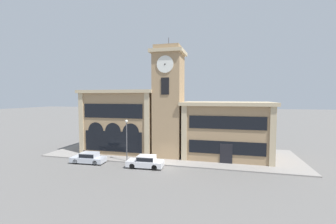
{
  "coord_description": "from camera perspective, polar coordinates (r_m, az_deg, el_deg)",
  "views": [
    {
      "loc": [
        7.55,
        -25.88,
        8.3
      ],
      "look_at": [
        0.38,
        2.48,
        6.41
      ],
      "focal_mm": 24.0,
      "sensor_mm": 36.0,
      "label": 1
    }
  ],
  "objects": [
    {
      "name": "ground_plane",
      "position": [
        28.21,
        -2.05,
        -13.42
      ],
      "size": [
        300.0,
        300.0,
        0.0
      ],
      "primitive_type": "plane",
      "color": "#605E5B"
    },
    {
      "name": "sidewalk_kerb",
      "position": [
        33.76,
        0.83,
        -10.41
      ],
      "size": [
        34.93,
        11.95,
        0.15
      ],
      "color": "gray",
      "rests_on": "ground_plane"
    },
    {
      "name": "clock_tower",
      "position": [
        31.18,
        0.15,
        2.58
      ],
      "size": [
        4.47,
        4.47,
        16.47
      ],
      "color": "#9E7F5B",
      "rests_on": "ground_plane"
    },
    {
      "name": "town_hall_left_wing",
      "position": [
        35.63,
        -11.03,
        -2.14
      ],
      "size": [
        11.48,
        8.17,
        9.38
      ],
      "color": "#9E7F5B",
      "rests_on": "ground_plane"
    },
    {
      "name": "town_hall_right_wing",
      "position": [
        32.38,
        14.57,
        -4.28
      ],
      "size": [
        11.98,
        8.17,
        7.69
      ],
      "color": "#9E7F5B",
      "rests_on": "ground_plane"
    },
    {
      "name": "parked_car_near",
      "position": [
        30.66,
        -19.49,
        -10.85
      ],
      "size": [
        4.36,
        1.91,
        1.37
      ],
      "rotation": [
        0.0,
        0.0,
        3.19
      ],
      "color": "#B2B7C1",
      "rests_on": "ground_plane"
    },
    {
      "name": "parked_car_mid",
      "position": [
        27.29,
        -5.71,
        -12.39
      ],
      "size": [
        4.38,
        1.93,
        1.45
      ],
      "rotation": [
        0.0,
        0.0,
        3.19
      ],
      "color": "silver",
      "rests_on": "ground_plane"
    },
    {
      "name": "street_lamp",
      "position": [
        29.21,
        -10.47,
        -5.46
      ],
      "size": [
        0.36,
        0.36,
        5.32
      ],
      "color": "#4C4C51",
      "rests_on": "sidewalk_kerb"
    },
    {
      "name": "bollard",
      "position": [
        32.99,
        -20.53,
        -9.92
      ],
      "size": [
        0.18,
        0.18,
        1.06
      ],
      "color": "black",
      "rests_on": "sidewalk_kerb"
    }
  ]
}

